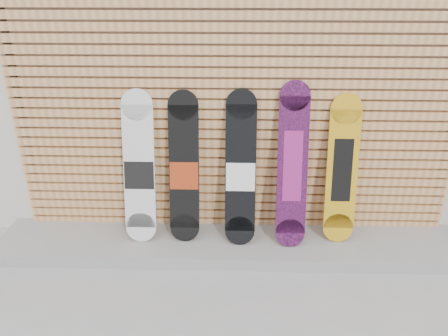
{
  "coord_description": "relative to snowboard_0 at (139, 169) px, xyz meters",
  "views": [
    {
      "loc": [
        -0.14,
        -2.91,
        2.55
      ],
      "look_at": [
        -0.25,
        0.75,
        0.85
      ],
      "focal_mm": 35.0,
      "sensor_mm": 36.0,
      "label": 1
    }
  ],
  "objects": [
    {
      "name": "snowboard_3",
      "position": [
        1.43,
        -0.02,
        0.05
      ],
      "size": [
        0.28,
        0.4,
        1.52
      ],
      "color": "black",
      "rests_on": "concrete_step"
    },
    {
      "name": "building",
      "position": [
        1.54,
        2.73,
        0.98
      ],
      "size": [
        12.0,
        5.0,
        3.6
      ],
      "primitive_type": "cube",
      "color": "beige",
      "rests_on": "ground"
    },
    {
      "name": "concrete_step",
      "position": [
        0.89,
        -0.09,
        -0.76
      ],
      "size": [
        4.6,
        0.7,
        0.12
      ],
      "primitive_type": "cube",
      "color": "gray",
      "rests_on": "ground"
    },
    {
      "name": "snowboard_0",
      "position": [
        0.0,
        0.0,
        0.0
      ],
      "size": [
        0.29,
        0.35,
        1.43
      ],
      "color": "silver",
      "rests_on": "concrete_step"
    },
    {
      "name": "snowboard_4",
      "position": [
        1.9,
        0.03,
        -0.0
      ],
      "size": [
        0.29,
        0.3,
        1.4
      ],
      "color": "gold",
      "rests_on": "concrete_step"
    },
    {
      "name": "ground",
      "position": [
        1.04,
        -0.77,
        -0.82
      ],
      "size": [
        80.0,
        80.0,
        0.0
      ],
      "primitive_type": "plane",
      "color": "#969699",
      "rests_on": "ground"
    },
    {
      "name": "snowboard_1",
      "position": [
        0.42,
        0.01,
        -0.0
      ],
      "size": [
        0.28,
        0.33,
        1.43
      ],
      "color": "black",
      "rests_on": "concrete_step"
    },
    {
      "name": "slat_wall",
      "position": [
        0.89,
        0.2,
        0.38
      ],
      "size": [
        4.26,
        0.08,
        2.29
      ],
      "color": "tan",
      "rests_on": "ground"
    },
    {
      "name": "snowboard_2",
      "position": [
        0.95,
        -0.01,
        0.0
      ],
      "size": [
        0.28,
        0.38,
        1.44
      ],
      "color": "black",
      "rests_on": "concrete_step"
    }
  ]
}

